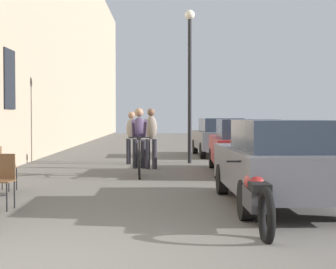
% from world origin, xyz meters
% --- Properties ---
extents(ground_plane, '(88.00, 88.00, 0.00)m').
position_xyz_m(ground_plane, '(0.00, 0.00, 0.00)').
color(ground_plane, '#5B5954').
extents(building_facade_left, '(0.54, 68.00, 10.57)m').
position_xyz_m(building_facade_left, '(-3.45, 14.00, 5.28)').
color(building_facade_left, tan).
rests_on(building_facade_left, ground_plane).
extents(cafe_chair_mid_toward_wall, '(0.42, 0.42, 0.89)m').
position_xyz_m(cafe_chair_mid_toward_wall, '(-1.45, 3.42, 0.52)').
color(cafe_chair_mid_toward_wall, black).
rests_on(cafe_chair_mid_toward_wall, ground_plane).
extents(cafe_chair_far_toward_street, '(0.46, 0.46, 0.89)m').
position_xyz_m(cafe_chair_far_toward_street, '(-2.10, 5.64, 0.52)').
color(cafe_chair_far_toward_street, black).
rests_on(cafe_chair_far_toward_street, ground_plane).
extents(cyclist_on_bicycle, '(0.52, 1.76, 1.74)m').
position_xyz_m(cyclist_on_bicycle, '(0.57, 8.30, 0.81)').
color(cyclist_on_bicycle, black).
rests_on(cyclist_on_bicycle, ground_plane).
extents(pedestrian_near, '(0.36, 0.27, 1.73)m').
position_xyz_m(pedestrian_near, '(0.84, 10.23, 0.98)').
color(pedestrian_near, '#26262D').
rests_on(pedestrian_near, ground_plane).
extents(pedestrian_mid, '(0.36, 0.27, 1.65)m').
position_xyz_m(pedestrian_mid, '(0.20, 11.82, 0.93)').
color(pedestrian_mid, '#26262D').
rests_on(pedestrian_mid, ground_plane).
extents(street_lamp, '(0.32, 0.32, 4.90)m').
position_xyz_m(street_lamp, '(2.04, 12.18, 3.11)').
color(street_lamp, black).
rests_on(street_lamp, ground_plane).
extents(parked_car_nearest, '(1.77, 4.08, 1.44)m').
position_xyz_m(parked_car_nearest, '(3.08, 3.63, 0.75)').
color(parked_car_nearest, '#595960').
rests_on(parked_car_nearest, ground_plane).
extents(parked_car_second, '(1.83, 4.08, 1.43)m').
position_xyz_m(parked_car_second, '(3.32, 9.00, 0.74)').
color(parked_car_second, maroon).
rests_on(parked_car_second, ground_plane).
extents(parked_car_third, '(1.83, 4.09, 1.44)m').
position_xyz_m(parked_car_third, '(3.32, 15.34, 0.74)').
color(parked_car_third, '#595960').
rests_on(parked_car_third, ground_plane).
extents(parked_motorcycle, '(0.62, 2.15, 0.92)m').
position_xyz_m(parked_motorcycle, '(2.36, 1.76, 0.40)').
color(parked_motorcycle, black).
rests_on(parked_motorcycle, ground_plane).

